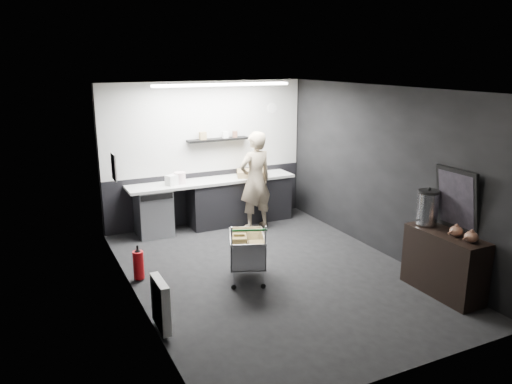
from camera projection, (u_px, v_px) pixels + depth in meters
name	position (u px, v px, depth m)	size (l,w,h in m)	color
floor	(272.00, 272.00, 7.46)	(5.50, 5.50, 0.00)	black
ceiling	(274.00, 89.00, 6.76)	(5.50, 5.50, 0.00)	white
wall_back	(206.00, 153.00, 9.50)	(5.50, 5.50, 0.00)	black
wall_front	(409.00, 249.00, 4.72)	(5.50, 5.50, 0.00)	black
wall_left	(133.00, 202.00, 6.26)	(5.50, 5.50, 0.00)	black
wall_right	(384.00, 172.00, 7.95)	(5.50, 5.50, 0.00)	black
kitchen_wall_panel	(206.00, 127.00, 9.35)	(3.95, 0.02, 1.70)	beige
dado_panel	(207.00, 196.00, 9.70)	(3.95, 0.02, 1.00)	black
floating_shelf	(218.00, 139.00, 9.40)	(1.20, 0.22, 0.04)	black
wall_clock	(272.00, 108.00, 9.85)	(0.20, 0.20, 0.03)	white
poster	(114.00, 167.00, 7.35)	(0.02, 0.30, 0.40)	white
poster_red_band	(114.00, 162.00, 7.33)	(0.01, 0.22, 0.10)	red
radiator	(161.00, 304.00, 5.77)	(0.10, 0.50, 0.60)	white
ceiling_strip	(223.00, 85.00, 8.37)	(2.40, 0.20, 0.04)	white
prep_counter	(220.00, 202.00, 9.50)	(3.20, 0.61, 0.90)	black
person	(255.00, 181.00, 9.21)	(0.67, 0.44, 1.83)	beige
shopping_cart	(247.00, 251.00, 7.15)	(0.77, 1.00, 0.91)	silver
sideboard	(444.00, 254.00, 6.70)	(0.49, 1.15, 1.72)	black
fire_extinguisher	(138.00, 264.00, 7.15)	(0.15, 0.15, 0.51)	red
cardboard_box	(252.00, 173.00, 9.60)	(0.57, 0.43, 0.11)	olive
pink_tub	(180.00, 178.00, 9.03)	(0.21, 0.21, 0.21)	silver
white_container	(172.00, 180.00, 8.92)	(0.21, 0.16, 0.18)	white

